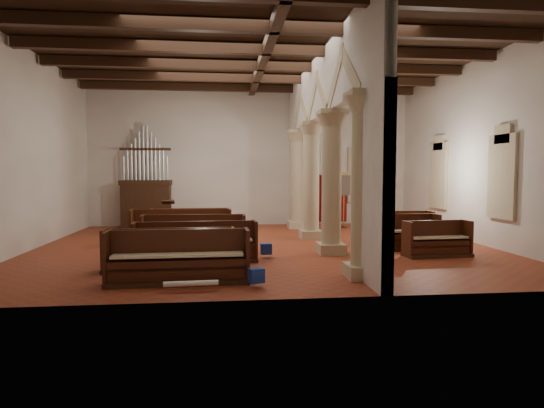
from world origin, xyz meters
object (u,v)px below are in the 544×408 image
at_px(processional_banner, 344,209).
at_px(aisle_pew_0, 437,244).
at_px(pipe_organ, 146,195).
at_px(nave_pew_0, 179,266).
at_px(lectern, 168,218).

xyz_separation_m(processional_banner, aisle_pew_0, (0.88, -6.59, -0.46)).
bearing_deg(pipe_organ, aisle_pew_0, -40.21).
bearing_deg(nave_pew_0, processional_banner, 54.68).
bearing_deg(nave_pew_0, lectern, 96.47).
height_order(pipe_organ, processional_banner, pipe_organ).
distance_m(nave_pew_0, aisle_pew_0, 7.22).
distance_m(pipe_organ, processional_banner, 8.35).
bearing_deg(pipe_organ, processional_banner, -7.82).
height_order(processional_banner, aisle_pew_0, processional_banner).
distance_m(processional_banner, nave_pew_0, 10.73).
relative_size(processional_banner, nave_pew_0, 0.80).
xyz_separation_m(pipe_organ, processional_banner, (8.25, -1.13, -0.57)).
distance_m(pipe_organ, lectern, 1.76).
relative_size(nave_pew_0, aisle_pew_0, 1.58).
height_order(lectern, aisle_pew_0, lectern).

